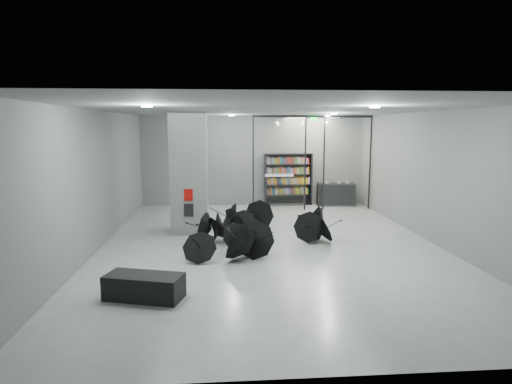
{
  "coord_description": "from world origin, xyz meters",
  "views": [
    {
      "loc": [
        -1.42,
        -12.66,
        3.54
      ],
      "look_at": [
        -0.3,
        1.5,
        1.4
      ],
      "focal_mm": 30.68,
      "sensor_mm": 36.0,
      "label": 1
    }
  ],
  "objects": [
    {
      "name": "room",
      "position": [
        0.0,
        0.0,
        2.84
      ],
      "size": [
        14.0,
        14.02,
        4.01
      ],
      "color": "gray",
      "rests_on": "ground"
    },
    {
      "name": "bench",
      "position": [
        -3.05,
        -3.86,
        0.26
      ],
      "size": [
        1.71,
        1.09,
        0.51
      ],
      "primitive_type": "cube",
      "rotation": [
        0.0,
        0.0,
        -0.28
      ],
      "color": "black",
      "rests_on": "ground"
    },
    {
      "name": "column",
      "position": [
        -2.5,
        2.0,
        2.0
      ],
      "size": [
        1.2,
        1.2,
        4.0
      ],
      "primitive_type": "cube",
      "color": "slate",
      "rests_on": "ground"
    },
    {
      "name": "shop_counter",
      "position": [
        3.71,
        6.46,
        0.5
      ],
      "size": [
        1.72,
        0.85,
        1.0
      ],
      "primitive_type": "cube",
      "rotation": [
        0.0,
        0.0,
        -0.11
      ],
      "color": "black",
      "rests_on": "ground"
    },
    {
      "name": "fire_cabinet",
      "position": [
        -2.5,
        1.38,
        1.35
      ],
      "size": [
        0.28,
        0.04,
        0.38
      ],
      "primitive_type": "cube",
      "color": "#A50A07",
      "rests_on": "column"
    },
    {
      "name": "glass_partition",
      "position": [
        2.39,
        5.5,
        2.18
      ],
      "size": [
        5.06,
        0.08,
        4.0
      ],
      "color": "silver",
      "rests_on": "ground"
    },
    {
      "name": "info_panel",
      "position": [
        -2.5,
        1.38,
        0.85
      ],
      "size": [
        0.3,
        0.03,
        0.42
      ],
      "primitive_type": "cube",
      "color": "black",
      "rests_on": "column"
    },
    {
      "name": "exit_sign",
      "position": [
        2.4,
        5.3,
        3.82
      ],
      "size": [
        0.3,
        0.06,
        0.15
      ],
      "primitive_type": "cube",
      "color": "#0CE533",
      "rests_on": "room"
    },
    {
      "name": "umbrella_cluster",
      "position": [
        -0.43,
        0.23,
        0.31
      ],
      "size": [
        4.83,
        4.86,
        1.3
      ],
      "color": "black",
      "rests_on": "ground"
    },
    {
      "name": "bookshelf",
      "position": [
        1.57,
        6.75,
        1.17
      ],
      "size": [
        2.15,
        0.59,
        2.34
      ],
      "primitive_type": null,
      "rotation": [
        0.0,
        0.0,
        0.08
      ],
      "color": "black",
      "rests_on": "ground"
    }
  ]
}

